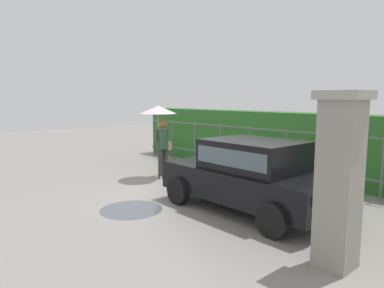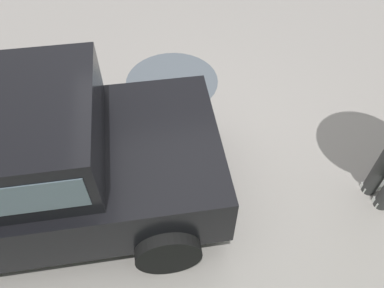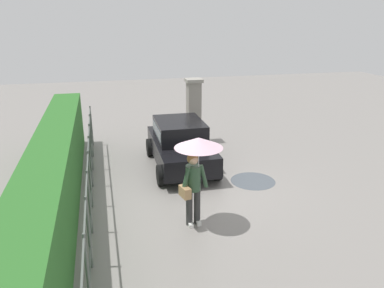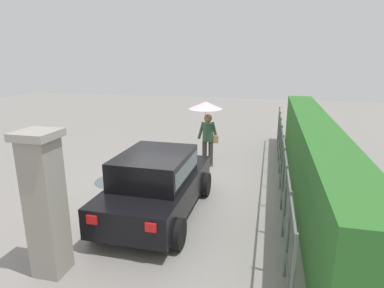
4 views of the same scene
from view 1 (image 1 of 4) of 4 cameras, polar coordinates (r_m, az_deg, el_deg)
ground_plane at (r=8.41m, az=-1.07°, el=-8.47°), size 40.00×40.00×0.00m
car at (r=7.26m, az=9.47°, el=-4.62°), size 3.76×1.90×1.48m
pedestrian at (r=10.05m, az=-5.31°, el=3.49°), size 1.06×1.06×2.11m
gate_pillar at (r=5.09m, az=23.03°, el=-5.30°), size 0.60×0.60×2.42m
fence_section at (r=10.71m, az=9.50°, el=-0.57°), size 10.08×0.05×1.50m
hedge_row at (r=11.30m, az=11.97°, el=0.42°), size 11.03×0.90×1.90m
puddle_near at (r=7.51m, az=-9.94°, el=-10.54°), size 1.30×1.30×0.00m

